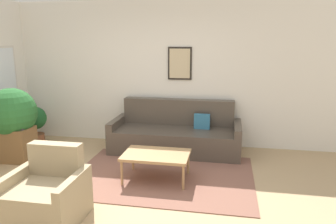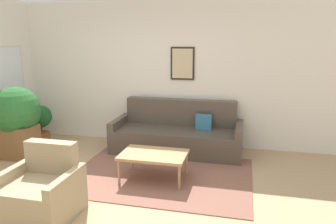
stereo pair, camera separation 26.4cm
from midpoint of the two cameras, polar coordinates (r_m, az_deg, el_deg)
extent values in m
plane|color=tan|center=(4.34, -11.17, -15.11)|extent=(16.00, 16.00, 0.00)
cube|color=brown|center=(4.98, -2.39, -10.97)|extent=(2.64, 1.93, 0.01)
cube|color=white|center=(6.26, -3.27, 6.71)|extent=(8.00, 0.06, 2.70)
cube|color=black|center=(6.10, 0.82, 8.46)|extent=(0.44, 0.03, 0.60)
cube|color=#CCB78E|center=(6.08, 0.79, 8.45)|extent=(0.38, 0.01, 0.54)
cube|color=#4C4238|center=(5.90, -0.01, -4.97)|extent=(2.05, 0.90, 0.42)
cube|color=#4C4238|center=(6.11, 0.59, 0.04)|extent=(2.05, 0.20, 0.48)
cube|color=#4C4238|center=(6.16, -10.02, -3.71)|extent=(0.12, 0.90, 0.56)
cube|color=#4C4238|center=(5.79, 10.67, -4.82)|extent=(0.12, 0.90, 0.56)
cube|color=teal|center=(5.85, 4.65, -1.73)|extent=(0.28, 0.10, 0.28)
cube|color=#A87F51|center=(4.71, -3.68, -7.48)|extent=(0.94, 0.63, 0.04)
cylinder|color=#A87F51|center=(4.66, -9.68, -10.52)|extent=(0.04, 0.04, 0.36)
cylinder|color=#A87F51|center=(4.46, 0.94, -11.46)|extent=(0.04, 0.04, 0.36)
cylinder|color=#A87F51|center=(5.14, -7.58, -8.19)|extent=(0.04, 0.04, 0.36)
cylinder|color=#A87F51|center=(4.96, 2.01, -8.90)|extent=(0.04, 0.04, 0.36)
cube|color=brown|center=(6.14, -26.71, -4.97)|extent=(0.71, 0.43, 0.56)
cube|color=#424247|center=(6.02, -27.18, -0.50)|extent=(0.65, 0.28, 0.42)
cube|color=black|center=(5.83, -24.61, -0.65)|extent=(0.01, 0.23, 0.33)
cube|color=tan|center=(4.05, -22.43, -14.49)|extent=(0.62, 0.76, 0.44)
cube|color=tan|center=(4.13, -20.67, -7.65)|extent=(0.62, 0.16, 0.38)
cube|color=tan|center=(4.22, -26.68, -12.88)|extent=(0.09, 0.76, 0.56)
cube|color=tan|center=(3.86, -17.91, -14.57)|extent=(0.09, 0.76, 0.56)
cylinder|color=slate|center=(6.20, -26.07, -6.37)|extent=(0.26, 0.26, 0.23)
cylinder|color=#51381E|center=(6.14, -26.28, -4.29)|extent=(0.04, 0.04, 0.24)
sphere|color=#28662D|center=(6.03, -26.71, -0.07)|extent=(0.81, 0.81, 0.81)
cylinder|color=#935638|center=(6.99, -22.92, -4.23)|extent=(0.30, 0.30, 0.18)
cylinder|color=#51381E|center=(6.95, -23.03, -3.01)|extent=(0.04, 0.04, 0.13)
sphere|color=#1E5628|center=(6.89, -23.21, -0.98)|extent=(0.44, 0.44, 0.44)
camera|label=1|loc=(0.13, -91.44, -0.33)|focal=35.00mm
camera|label=2|loc=(0.13, 88.56, 0.33)|focal=35.00mm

